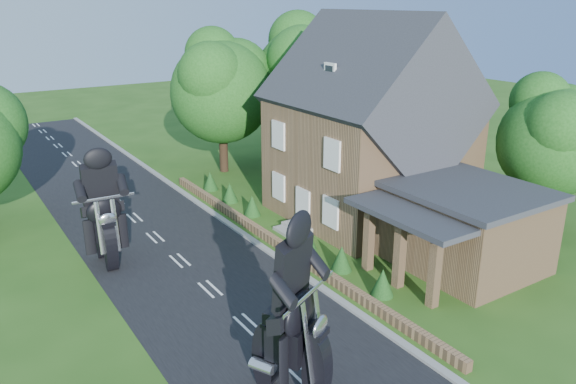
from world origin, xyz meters
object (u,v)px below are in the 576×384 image
annex (463,226)px  motorcycle_lead (292,370)px  house (370,133)px  garden_wall (276,242)px  motorcycle_follow (107,248)px

annex → motorcycle_lead: size_ratio=3.88×
house → motorcycle_lead: house is taller
garden_wall → annex: 8.19m
house → motorcycle_follow: size_ratio=6.18×
annex → motorcycle_follow: (-12.53, 8.16, -1.00)m
annex → motorcycle_lead: bearing=-163.7°
motorcycle_follow → house: bearing=177.3°
motorcycle_lead → motorcycle_follow: bearing=-107.3°
annex → motorcycle_follow: bearing=146.9°
garden_wall → house: house is taller
garden_wall → motorcycle_lead: 10.25m
house → annex: size_ratio=1.45×
house → motorcycle_follow: house is taller
garden_wall → motorcycle_lead: motorcycle_lead is taller
garden_wall → annex: size_ratio=3.12×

